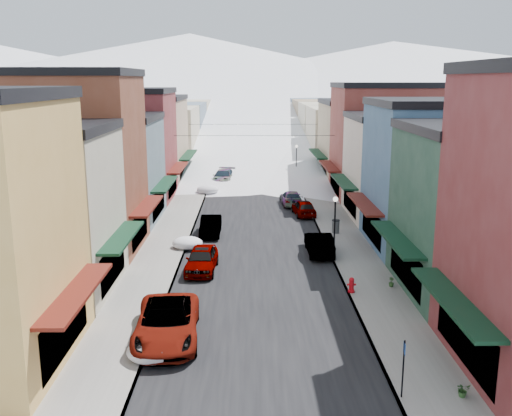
{
  "coord_description": "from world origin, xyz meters",
  "views": [
    {
      "loc": [
        -0.47,
        -18.21,
        11.78
      ],
      "look_at": [
        0.0,
        24.13,
        2.22
      ],
      "focal_mm": 40.0,
      "sensor_mm": 36.0,
      "label": 1
    }
  ],
  "objects_px": {
    "car_green_sedan": "(319,243)",
    "fire_hydrant": "(351,285)",
    "car_white_suv": "(167,323)",
    "streetlamp_near": "(335,219)",
    "car_silver_sedan": "(202,259)",
    "car_dark_hatch": "(211,226)",
    "trash_can": "(336,226)"
  },
  "relations": [
    {
      "from": "car_green_sedan",
      "to": "fire_hydrant",
      "type": "xyz_separation_m",
      "value": [
        0.9,
        -7.67,
        -0.22
      ]
    },
    {
      "from": "car_white_suv",
      "to": "fire_hydrant",
      "type": "relative_size",
      "value": 7.12
    },
    {
      "from": "car_green_sedan",
      "to": "streetlamp_near",
      "type": "bearing_deg",
      "value": 134.69
    },
    {
      "from": "fire_hydrant",
      "to": "car_white_suv",
      "type": "bearing_deg",
      "value": -149.56
    },
    {
      "from": "car_silver_sedan",
      "to": "fire_hydrant",
      "type": "bearing_deg",
      "value": -22.75
    },
    {
      "from": "car_dark_hatch",
      "to": "car_green_sedan",
      "type": "relative_size",
      "value": 0.94
    },
    {
      "from": "streetlamp_near",
      "to": "trash_can",
      "type": "bearing_deg",
      "value": 80.45
    },
    {
      "from": "car_dark_hatch",
      "to": "trash_can",
      "type": "bearing_deg",
      "value": -0.56
    },
    {
      "from": "car_white_suv",
      "to": "fire_hydrant",
      "type": "height_order",
      "value": "car_white_suv"
    },
    {
      "from": "car_dark_hatch",
      "to": "trash_can",
      "type": "distance_m",
      "value": 9.7
    },
    {
      "from": "car_silver_sedan",
      "to": "car_dark_hatch",
      "type": "relative_size",
      "value": 1.05
    },
    {
      "from": "car_dark_hatch",
      "to": "car_green_sedan",
      "type": "xyz_separation_m",
      "value": [
        7.82,
        -5.05,
        0.05
      ]
    },
    {
      "from": "car_green_sedan",
      "to": "fire_hydrant",
      "type": "height_order",
      "value": "car_green_sedan"
    },
    {
      "from": "fire_hydrant",
      "to": "trash_can",
      "type": "distance_m",
      "value": 12.69
    },
    {
      "from": "car_white_suv",
      "to": "car_silver_sedan",
      "type": "distance_m",
      "value": 9.76
    },
    {
      "from": "car_silver_sedan",
      "to": "trash_can",
      "type": "xyz_separation_m",
      "value": [
        9.69,
        8.5,
        -0.1
      ]
    },
    {
      "from": "car_green_sedan",
      "to": "trash_can",
      "type": "height_order",
      "value": "car_green_sedan"
    },
    {
      "from": "car_silver_sedan",
      "to": "streetlamp_near",
      "type": "height_order",
      "value": "streetlamp_near"
    },
    {
      "from": "fire_hydrant",
      "to": "streetlamp_near",
      "type": "distance_m",
      "value": 7.12
    },
    {
      "from": "car_dark_hatch",
      "to": "trash_can",
      "type": "height_order",
      "value": "car_dark_hatch"
    },
    {
      "from": "car_green_sedan",
      "to": "trash_can",
      "type": "relative_size",
      "value": 4.48
    },
    {
      "from": "car_white_suv",
      "to": "streetlamp_near",
      "type": "height_order",
      "value": "streetlamp_near"
    },
    {
      "from": "car_silver_sedan",
      "to": "streetlamp_near",
      "type": "xyz_separation_m",
      "value": [
        8.7,
        2.64,
        1.94
      ]
    },
    {
      "from": "fire_hydrant",
      "to": "streetlamp_near",
      "type": "bearing_deg",
      "value": 90.0
    },
    {
      "from": "fire_hydrant",
      "to": "trash_can",
      "type": "xyz_separation_m",
      "value": [
        0.99,
        12.65,
        0.13
      ]
    },
    {
      "from": "car_silver_sedan",
      "to": "car_green_sedan",
      "type": "xyz_separation_m",
      "value": [
        7.8,
        3.53,
        -0.01
      ]
    },
    {
      "from": "car_silver_sedan",
      "to": "car_green_sedan",
      "type": "height_order",
      "value": "car_silver_sedan"
    },
    {
      "from": "car_white_suv",
      "to": "fire_hydrant",
      "type": "bearing_deg",
      "value": 26.61
    },
    {
      "from": "car_silver_sedan",
      "to": "fire_hydrant",
      "type": "relative_size",
      "value": 5.26
    },
    {
      "from": "car_dark_hatch",
      "to": "streetlamp_near",
      "type": "bearing_deg",
      "value": -34.4
    },
    {
      "from": "fire_hydrant",
      "to": "trash_can",
      "type": "relative_size",
      "value": 0.84
    },
    {
      "from": "trash_can",
      "to": "car_white_suv",
      "type": "bearing_deg",
      "value": -119.9
    }
  ]
}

